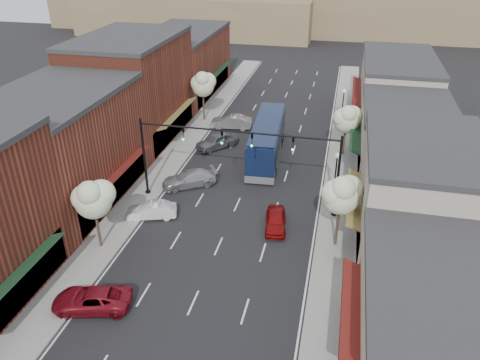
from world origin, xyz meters
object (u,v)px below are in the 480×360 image
Objects in this scene: red_hatchback at (276,220)px; parked_car_e at (231,122)px; tree_left_near at (93,198)px; parked_car_a at (92,300)px; coach_bus at (267,139)px; tree_left_far at (203,84)px; parked_car_b at (152,210)px; lamp_post_near at (336,169)px; signal_mast_right at (308,162)px; signal_mast_left at (170,148)px; parked_car_d at (217,141)px; tree_right_near at (342,193)px; tree_right_far at (347,118)px; parked_car_c at (189,179)px; lamp_post_far at (343,101)px.

parked_car_e is at bearing 105.40° from red_hatchback.
parked_car_a is at bearing -67.09° from tree_left_near.
tree_left_near is 20.04m from coach_bus.
parked_car_a is (2.42, -31.72, -3.94)m from tree_left_far.
parked_car_b is (-0.36, 10.34, -0.01)m from parked_car_a.
lamp_post_near reaches higher than coach_bus.
signal_mast_right reaches higher than coach_bus.
parked_car_d is at bearing 85.13° from signal_mast_left.
red_hatchback is at bearing 77.11° from parked_car_b.
signal_mast_left is 1.44× the size of tree_left_near.
parked_car_e is (-5.36, 6.72, -1.17)m from coach_bus.
tree_right_near is 15.05m from parked_car_b.
tree_left_far reaches higher than parked_car_e.
tree_right_far is 25.99m from tree_left_near.
parked_car_c is 1.04× the size of parked_car_d.
tree_right_near reaches higher than parked_car_c.
parked_car_a is (-11.46, -13.77, -3.96)m from signal_mast_right.
signal_mast_left is at bearing 155.94° from red_hatchback.
tree_left_far is at bearing 127.71° from signal_mast_right.
signal_mast_left reaches higher than lamp_post_far.
parked_car_d is at bearing -143.62° from lamp_post_far.
tree_left_far is at bearing -119.13° from parked_car_e.
parked_car_a is at bearing -8.82° from parked_car_e.
parked_car_d reaches higher than red_hatchback.
parked_car_e is at bearing 158.08° from parked_car_b.
coach_bus is at bearing 95.16° from red_hatchback.
lamp_post_near reaches higher than red_hatchback.
parked_car_c is at bearing -143.83° from tree_right_far.
signal_mast_left is 10.46m from red_hatchback.
signal_mast_right and signal_mast_left have the same top height.
parked_car_e is (-12.91, 20.45, -3.67)m from tree_right_near.
parked_car_b is at bearing -99.58° from signal_mast_left.
signal_mast_right is 11.14m from coach_bus.
signal_mast_right is at bearing 123.91° from tree_right_near.
tree_right_near is 1.34× the size of lamp_post_far.
signal_mast_right is 1.73× the size of parked_car_a.
parked_car_a reaches higher than parked_car_b.
parked_car_a is at bearing -145.58° from tree_right_near.
tree_right_far is 8.14m from coach_bus.
red_hatchback is at bearing -17.66° from parked_car_d.
tree_right_near is 17.08m from tree_left_near.
signal_mast_left reaches higher than parked_car_a.
tree_right_far is 29.56m from parked_car_a.
lamp_post_near is 12.94m from parked_car_c.
tree_left_far is 0.49× the size of coach_bus.
tree_left_near is 1.45× the size of red_hatchback.
tree_right_near reaches higher than parked_car_e.
signal_mast_right reaches higher than tree_right_near.
lamp_post_near is 0.91× the size of parked_car_c.
tree_left_near is 19.48m from parked_car_d.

